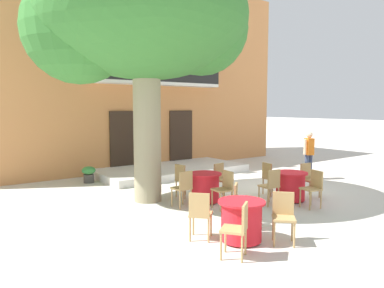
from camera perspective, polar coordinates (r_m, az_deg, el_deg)
The scene contains 21 objects.
ground_plane at distance 11.37m, azimuth 10.84°, elevation -6.77°, with size 120.00×120.00×0.00m, color beige.
building_facade at distance 16.30m, azimuth -9.70°, elevation 10.27°, with size 13.00×5.09×7.50m.
entrance_step_platform at distance 13.60m, azimuth -3.22°, elevation -4.07°, with size 5.44×2.59×0.25m, color silver.
plane_tree at distance 9.75m, azimuth -7.78°, elevation 18.54°, with size 5.53×4.85×6.37m.
cafe_table_near_tree at distance 9.98m, azimuth 15.07°, elevation -6.32°, with size 0.86×0.86×0.76m.
cafe_chair_near_tree_0 at distance 9.39m, azimuth 12.18°, elevation -6.16°, with size 0.44×0.44×0.91m.
cafe_chair_near_tree_1 at distance 9.45m, azimuth 18.35°, elevation -6.25°, with size 0.47×0.47×0.91m.
cafe_chair_near_tree_2 at distance 10.54m, azimuth 17.65°, elevation -4.99°, with size 0.44×0.44×0.91m.
cafe_chair_near_tree_3 at distance 10.46m, azimuth 12.02°, elevation -4.93°, with size 0.46×0.46×0.91m.
cafe_table_middle at distance 9.51m, azimuth 2.00°, elevation -6.73°, with size 0.86×0.86×0.76m.
cafe_chair_middle_0 at distance 8.92m, azimuth 5.10°, elevation -6.68°, with size 0.43×0.43×0.91m.
cafe_chair_middle_1 at distance 10.07m, azimuth 4.63°, elevation -5.23°, with size 0.45×0.45×0.91m.
cafe_chair_middle_2 at distance 9.95m, azimuth -1.42°, elevation -5.35°, with size 0.45×0.45×0.91m.
cafe_chair_middle_3 at distance 8.96m, azimuth -1.37°, elevation -6.60°, with size 0.41×0.41×0.91m.
cafe_table_front at distance 6.87m, azimuth 7.69°, elevation -11.72°, with size 0.86×0.86×0.76m.
cafe_chair_front_0 at distance 7.55m, azimuth 7.61°, elevation -9.01°, with size 0.56×0.56×0.91m.
cafe_chair_front_1 at distance 6.83m, azimuth 1.27°, elevation -10.57°, with size 0.57×0.57×0.91m.
cafe_chair_front_2 at distance 6.11m, azimuth 7.21°, elevation -12.60°, with size 0.56×0.56×0.91m.
cafe_chair_front_3 at distance 6.92m, azimuth 14.05°, elevation -10.51°, with size 0.57×0.57×0.91m.
ground_planter_left at distance 12.38m, azimuth -15.77°, elevation -4.44°, with size 0.44×0.44×0.53m.
pedestrian_near_entrance at distance 12.97m, azimuth 17.72°, elevation -1.25°, with size 0.53×0.40×1.64m.
Camera 1 is at (-8.15, -7.53, 2.45)m, focal length 34.28 mm.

